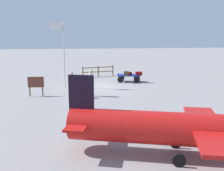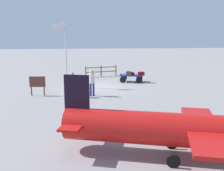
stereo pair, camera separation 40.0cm
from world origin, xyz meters
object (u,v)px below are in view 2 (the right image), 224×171
Objects in this scene: flagpole at (65,49)px; worker_lead at (73,82)px; suitcase_tan at (129,73)px; airplane_near at (211,132)px; suitcase_navy at (131,74)px; luggage_cart at (131,77)px; suitcase_grey at (141,74)px; worker_trailing at (92,80)px; signboard at (37,83)px.

worker_lead is at bearing 100.63° from flagpole.
airplane_near is (-0.02, 14.65, 0.18)m from suitcase_tan.
luggage_cart is at bearing -115.28° from suitcase_navy.
worker_lead is 0.17× the size of airplane_near.
flagpole is (5.36, 1.31, 2.19)m from suitcase_tan.
airplane_near is at bearing 89.17° from suitcase_navy.
worker_lead is at bearing 45.85° from suitcase_navy.
suitcase_navy is 0.06× the size of airplane_near.
flagpole is at bearing 13.72° from suitcase_tan.
suitcase_tan is 14.65m from airplane_near.
suitcase_grey is 7.54m from worker_lead.
worker_trailing reaches higher than suitcase_grey.
suitcase_navy is 7.10m from worker_lead.
suitcase_navy is 0.97× the size of suitcase_grey.
airplane_near is (1.09, 14.66, 0.22)m from suitcase_grey.
suitcase_navy is at bearing -90.83° from airplane_near.
airplane_near reaches higher than luggage_cart.
airplane_near reaches higher than suitcase_grey.
airplane_near is at bearing 124.02° from signboard.
luggage_cart is at bearing -123.15° from suitcase_tan.
luggage_cart is 6.47m from flagpole.
flagpole reaches higher than signboard.
worker_trailing is 1.36× the size of signboard.
luggage_cart is 8.72m from signboard.
worker_trailing is (-1.29, -0.18, 0.08)m from worker_lead.
suitcase_navy is 0.35× the size of worker_lead.
suitcase_navy is 0.12× the size of flagpole.
worker_lead is (4.71, 4.78, 0.16)m from suitcase_tan.
luggage_cart is 1.27× the size of worker_lead.
luggage_cart is 4.34× the size of suitcase_tan.
suitcase_navy is at bearing 64.72° from luggage_cart.
flagpole reaches higher than worker_lead.
suitcase_tan is at bearing 53.33° from suitcase_navy.
airplane_near is (-4.73, 9.87, 0.02)m from worker_lead.
suitcase_grey is 14.70m from airplane_near.
flagpole reaches higher than airplane_near.
suitcase_navy is 0.40m from suitcase_tan.
airplane_near is 7.57× the size of signboard.
flagpole reaches higher than worker_trailing.
suitcase_tan is at bearing -89.93° from airplane_near.
airplane_near reaches higher than suitcase_navy.
suitcase_grey is 6.97m from flagpole.
suitcase_tan is at bearing 0.44° from suitcase_grey.
suitcase_grey is (-0.87, 0.31, 0.03)m from suitcase_navy.
flagpole is (0.65, -3.47, 2.03)m from worker_lead.
worker_lead is 1.31m from worker_trailing.
signboard is (3.73, -0.56, -0.20)m from worker_trailing.
suitcase_tan is 6.71m from worker_lead.
flagpole reaches higher than suitcase_navy.
signboard is (7.38, 4.36, 0.10)m from suitcase_navy.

